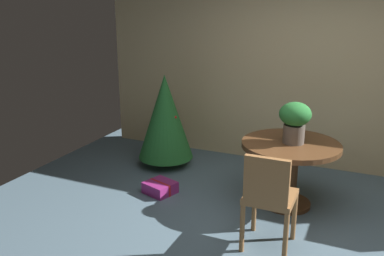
# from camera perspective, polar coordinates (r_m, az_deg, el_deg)

# --- Properties ---
(ground_plane) EXTENTS (6.60, 6.60, 0.00)m
(ground_plane) POSITION_cam_1_polar(r_m,az_deg,el_deg) (3.86, 11.36, -16.20)
(ground_plane) COLOR slate
(back_wall_panel) EXTENTS (6.00, 0.10, 2.60)m
(back_wall_panel) POSITION_cam_1_polar(r_m,az_deg,el_deg) (5.48, 17.35, 7.85)
(back_wall_panel) COLOR beige
(back_wall_panel) RESTS_ON ground_plane
(round_dining_table) EXTENTS (1.02, 1.02, 0.71)m
(round_dining_table) POSITION_cam_1_polar(r_m,az_deg,el_deg) (4.43, 13.43, -4.26)
(round_dining_table) COLOR brown
(round_dining_table) RESTS_ON ground_plane
(flower_vase) EXTENTS (0.32, 0.32, 0.43)m
(flower_vase) POSITION_cam_1_polar(r_m,az_deg,el_deg) (4.29, 14.08, 1.19)
(flower_vase) COLOR #665B51
(flower_vase) RESTS_ON round_dining_table
(wooden_chair_near) EXTENTS (0.42, 0.43, 0.91)m
(wooden_chair_near) POSITION_cam_1_polar(r_m,az_deg,el_deg) (3.60, 10.60, -9.20)
(wooden_chair_near) COLOR #9E6B3D
(wooden_chair_near) RESTS_ON ground_plane
(holiday_tree) EXTENTS (0.72, 0.72, 1.23)m
(holiday_tree) POSITION_cam_1_polar(r_m,az_deg,el_deg) (5.37, -3.74, 1.56)
(holiday_tree) COLOR brown
(holiday_tree) RESTS_ON ground_plane
(gift_box_purple) EXTENTS (0.39, 0.38, 0.13)m
(gift_box_purple) POSITION_cam_1_polar(r_m,az_deg,el_deg) (4.77, -4.45, -8.24)
(gift_box_purple) COLOR #9E287A
(gift_box_purple) RESTS_ON ground_plane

